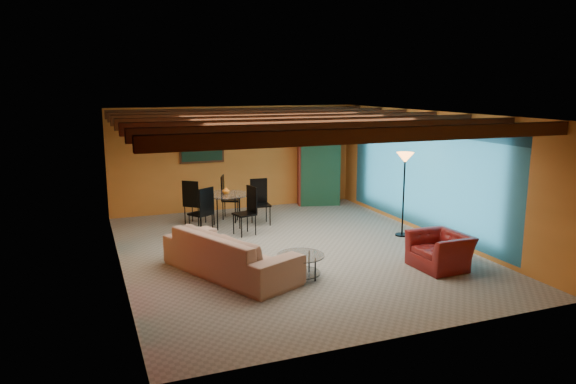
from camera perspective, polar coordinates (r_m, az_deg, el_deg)
name	(u,v)px	position (r m, az deg, el deg)	size (l,w,h in m)	color
room	(290,131)	(10.37, 0.18, 6.48)	(6.52, 8.01, 2.71)	gray
sofa	(230,253)	(9.39, -6.14, -6.43)	(2.64, 1.03, 0.77)	#A27C68
armchair	(440,251)	(10.03, 15.88, -6.03)	(0.98, 0.86, 0.64)	maroon
coffee_table	(300,266)	(9.20, 1.34, -7.89)	(0.82, 0.82, 0.42)	white
dining_table	(226,204)	(12.42, -6.58, -1.29)	(2.07, 2.07, 1.08)	white
armoire	(317,172)	(14.68, 3.07, 2.19)	(1.04, 0.51, 1.82)	maroon
floor_lamp	(404,194)	(11.81, 12.20, -0.25)	(0.37, 0.37, 1.84)	black
ceiling_fan	(292,132)	(10.27, 0.41, 6.43)	(1.50, 1.50, 0.44)	#472614
painting	(202,148)	(13.87, -9.16, 4.61)	(1.05, 0.03, 0.65)	black
potted_plant	(317,130)	(14.55, 3.11, 6.65)	(0.42, 0.37, 0.47)	#26661E
vase	(226,177)	(12.30, -6.64, 1.55)	(0.17, 0.17, 0.17)	orange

